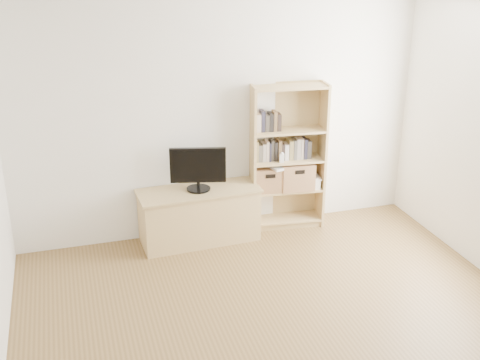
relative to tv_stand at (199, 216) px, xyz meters
name	(u,v)px	position (x,y,z in m)	size (l,w,h in m)	color
back_wall	(220,119)	(0.31, 0.24, 1.01)	(4.50, 0.02, 2.60)	white
ceiling	(321,25)	(0.31, -2.26, 2.31)	(4.50, 5.00, 0.01)	white
tv_stand	(199,216)	(0.00, 0.00, 0.00)	(1.26, 0.47, 0.58)	tan
bookshelf	(288,157)	(1.05, 0.09, 0.54)	(0.83, 0.30, 1.66)	tan
television	(198,169)	(0.00, 0.00, 0.55)	(0.59, 0.05, 0.46)	black
books_row_mid	(288,148)	(1.05, 0.11, 0.64)	(0.88, 0.17, 0.24)	olive
books_row_upper	(272,121)	(0.87, 0.13, 0.97)	(0.39, 0.14, 0.21)	olive
baby_monitor	(282,158)	(0.95, 0.01, 0.57)	(0.05, 0.03, 0.10)	white
basket_left	(268,178)	(0.83, 0.11, 0.31)	(0.34, 0.28, 0.28)	#9A6B45
basket_right	(296,175)	(1.15, 0.07, 0.32)	(0.37, 0.31, 0.31)	#9A6B45
laptop	(284,165)	(1.00, 0.07, 0.46)	(0.34, 0.24, 0.03)	silver
magazine_stack	(311,182)	(1.33, 0.06, 0.23)	(0.16, 0.23, 0.11)	beige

